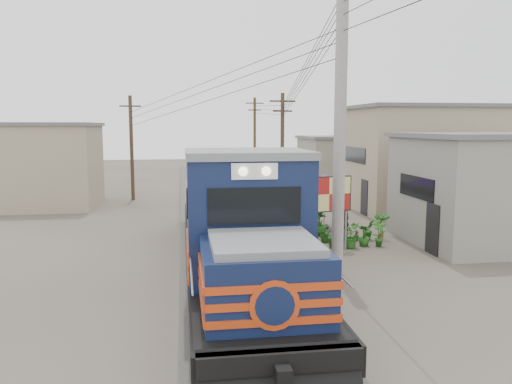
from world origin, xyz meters
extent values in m
plane|color=#473F35|center=(0.00, 0.00, 0.00)|extent=(120.00, 120.00, 0.00)
cube|color=#595651|center=(0.00, 10.00, 0.08)|extent=(3.60, 70.00, 0.16)
cube|color=#51331E|center=(-0.54, 10.00, 0.26)|extent=(0.08, 70.00, 0.12)
cube|color=#51331E|center=(0.54, 10.00, 0.26)|extent=(0.08, 70.00, 0.12)
cube|color=black|center=(0.00, 0.24, 0.80)|extent=(3.11, 17.16, 0.59)
cube|color=black|center=(0.00, -5.12, 0.48)|extent=(2.36, 3.43, 0.70)
cube|color=black|center=(0.00, 5.61, 0.48)|extent=(2.36, 3.43, 0.70)
cube|color=#101B3E|center=(0.00, -6.41, 1.71)|extent=(2.55, 2.57, 1.61)
cube|color=#101B3E|center=(0.00, -3.73, 2.57)|extent=(3.05, 2.79, 3.32)
cube|color=slate|center=(0.00, -3.73, 4.29)|extent=(3.11, 2.93, 0.19)
cube|color=black|center=(0.00, -5.13, 3.16)|extent=(2.18, 0.06, 0.86)
cube|color=white|center=(0.00, -5.14, 3.97)|extent=(1.07, 0.06, 0.38)
cube|color=#101B3E|center=(0.00, 2.92, 2.14)|extent=(2.43, 10.51, 2.47)
cube|color=slate|center=(0.00, 2.92, 3.43)|extent=(2.18, 10.51, 0.19)
cube|color=red|center=(0.00, 0.24, 1.39)|extent=(3.15, 17.16, 0.15)
cube|color=red|center=(0.00, 0.24, 1.71)|extent=(3.15, 17.16, 0.15)
cube|color=red|center=(0.00, 0.24, 2.04)|extent=(3.15, 17.16, 0.15)
cylinder|color=#9E9B93|center=(3.50, -0.50, 5.00)|extent=(0.40, 0.40, 10.00)
cylinder|color=#4C3826|center=(4.50, 14.00, 3.50)|extent=(0.24, 0.24, 7.00)
cube|color=#4C3826|center=(4.50, 14.00, 6.50)|extent=(1.60, 0.10, 0.10)
cube|color=#4C3826|center=(4.50, 14.00, 5.90)|extent=(1.20, 0.10, 0.10)
cylinder|color=#4C3826|center=(4.80, 28.00, 3.75)|extent=(0.24, 0.24, 7.50)
cube|color=#4C3826|center=(4.80, 28.00, 7.00)|extent=(1.60, 0.10, 0.10)
cube|color=#4C3826|center=(4.80, 28.00, 6.40)|extent=(1.20, 0.10, 0.10)
cylinder|color=#4C3826|center=(-5.00, 18.00, 3.50)|extent=(0.24, 0.24, 7.00)
cube|color=#4C3826|center=(-5.00, 18.00, 6.50)|extent=(1.60, 0.10, 0.10)
cube|color=#4C3826|center=(-5.00, 18.00, 5.90)|extent=(1.20, 0.10, 0.10)
cube|color=gray|center=(11.50, 3.00, 2.25)|extent=(7.00, 6.00, 4.50)
cube|color=slate|center=(11.50, 3.00, 4.60)|extent=(7.35, 6.30, 0.20)
cube|color=black|center=(7.98, 3.00, 2.48)|extent=(0.05, 3.00, 0.90)
cube|color=gray|center=(12.50, 12.00, 3.00)|extent=(8.00, 7.00, 6.00)
cube|color=slate|center=(12.50, 12.00, 6.10)|extent=(8.40, 7.35, 0.20)
cube|color=black|center=(8.48, 12.00, 3.30)|extent=(0.05, 3.50, 0.90)
cube|color=gray|center=(11.00, 22.00, 2.00)|extent=(6.00, 6.00, 4.00)
cube|color=slate|center=(11.00, 22.00, 4.10)|extent=(6.30, 6.30, 0.20)
cube|color=black|center=(7.98, 22.00, 2.20)|extent=(0.05, 3.00, 0.90)
cube|color=gray|center=(-10.00, 16.00, 2.50)|extent=(6.00, 6.00, 5.00)
cube|color=slate|center=(-10.00, 16.00, 5.10)|extent=(6.30, 6.30, 0.20)
cylinder|color=#99999E|center=(3.30, 2.40, 1.11)|extent=(0.10, 0.10, 2.23)
cylinder|color=#99999E|center=(4.87, 2.71, 1.11)|extent=(0.10, 0.10, 2.23)
cube|color=black|center=(4.08, 2.56, 2.32)|extent=(1.95, 0.50, 1.43)
cube|color=#AF1B17|center=(4.08, 2.53, 2.32)|extent=(1.85, 0.44, 1.34)
cylinder|color=black|center=(5.19, 6.91, 0.05)|extent=(0.49, 0.49, 0.10)
cylinder|color=#99999E|center=(5.19, 6.91, 1.21)|extent=(0.05, 0.05, 2.43)
cone|color=#4F297D|center=(5.19, 6.91, 2.37)|extent=(2.66, 2.66, 0.61)
imported|color=black|center=(5.48, 4.89, 0.83)|extent=(0.65, 0.47, 1.66)
imported|color=#225B1A|center=(3.84, 3.13, 0.44)|extent=(0.55, 0.54, 0.88)
imported|color=#225B1A|center=(4.49, 3.03, 0.52)|extent=(0.71, 0.74, 1.05)
imported|color=#225B1A|center=(5.12, 2.98, 0.49)|extent=(0.80, 0.91, 0.98)
imported|color=#225B1A|center=(5.84, 3.16, 0.44)|extent=(0.70, 0.70, 0.89)
imported|color=#225B1A|center=(6.41, 3.03, 0.56)|extent=(0.64, 0.49, 1.12)
imported|color=#225B1A|center=(3.70, 4.15, 0.44)|extent=(0.52, 0.58, 0.87)
imported|color=#225B1A|center=(4.39, 4.10, 0.37)|extent=(0.73, 0.79, 0.75)
imported|color=#225B1A|center=(5.17, 4.18, 0.44)|extent=(0.69, 0.69, 0.88)
imported|color=#225B1A|center=(5.85, 4.20, 0.40)|extent=(0.31, 0.44, 0.80)
imported|color=#225B1A|center=(6.44, 4.21, 0.45)|extent=(0.54, 0.46, 0.89)
imported|color=#225B1A|center=(3.78, 5.40, 0.39)|extent=(0.86, 0.81, 0.78)
imported|color=#225B1A|center=(4.55, 5.40, 0.57)|extent=(0.90, 0.90, 1.14)
camera|label=1|loc=(-1.63, -16.39, 4.99)|focal=35.00mm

